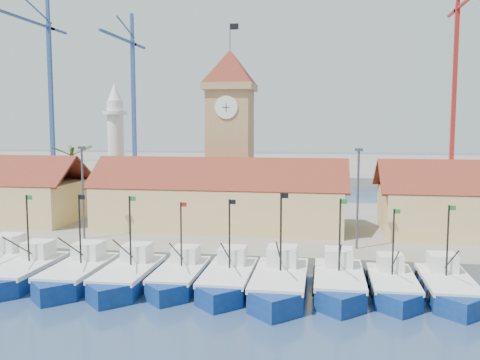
# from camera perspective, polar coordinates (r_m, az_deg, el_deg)

# --- Properties ---
(ground) EXTENTS (400.00, 400.00, 0.00)m
(ground) POSITION_cam_1_polar(r_m,az_deg,el_deg) (39.89, -7.68, -12.60)
(ground) COLOR navy
(ground) RESTS_ON ground
(quay) EXTENTS (140.00, 32.00, 1.50)m
(quay) POSITION_cam_1_polar(r_m,az_deg,el_deg) (62.32, -1.36, -4.99)
(quay) COLOR gray
(quay) RESTS_ON ground
(terminal) EXTENTS (240.00, 80.00, 2.00)m
(terminal) POSITION_cam_1_polar(r_m,az_deg,el_deg) (147.05, 4.64, 1.52)
(terminal) COLOR gray
(terminal) RESTS_ON ground
(boat_2) EXTENTS (3.58, 9.80, 7.41)m
(boat_2) POSITION_cam_1_polar(r_m,az_deg,el_deg) (46.54, -22.10, -9.28)
(boat_2) COLOR navy
(boat_2) RESTS_ON ground
(boat_3) EXTENTS (3.63, 9.95, 7.53)m
(boat_3) POSITION_cam_1_polar(r_m,az_deg,el_deg) (44.53, -17.09, -9.77)
(boat_3) COLOR navy
(boat_3) RESTS_ON ground
(boat_4) EXTENTS (3.61, 9.90, 7.49)m
(boat_4) POSITION_cam_1_polar(r_m,az_deg,el_deg) (42.98, -11.97, -10.21)
(boat_4) COLOR navy
(boat_4) RESTS_ON ground
(boat_5) EXTENTS (3.36, 9.22, 6.97)m
(boat_5) POSITION_cam_1_polar(r_m,az_deg,el_deg) (42.48, -6.55, -10.39)
(boat_5) COLOR navy
(boat_5) RESTS_ON ground
(boat_6) EXTENTS (3.54, 9.71, 7.34)m
(boat_6) POSITION_cam_1_polar(r_m,az_deg,el_deg) (41.32, -1.34, -10.77)
(boat_6) COLOR navy
(boat_6) RESTS_ON ground
(boat_7) EXTENTS (3.88, 10.64, 8.05)m
(boat_7) POSITION_cam_1_polar(r_m,az_deg,el_deg) (40.17, 4.22, -11.18)
(boat_7) COLOR navy
(boat_7) RESTS_ON ground
(boat_8) EXTENTS (3.63, 9.94, 7.52)m
(boat_8) POSITION_cam_1_polar(r_m,az_deg,el_deg) (41.10, 10.53, -10.94)
(boat_8) COLOR navy
(boat_8) RESTS_ON ground
(boat_9) EXTENTS (3.28, 8.98, 6.79)m
(boat_9) POSITION_cam_1_polar(r_m,az_deg,el_deg) (41.64, 16.03, -10.96)
(boat_9) COLOR navy
(boat_9) RESTS_ON ground
(boat_10) EXTENTS (3.46, 9.49, 7.18)m
(boat_10) POSITION_cam_1_polar(r_m,az_deg,el_deg) (42.30, 21.34, -10.82)
(boat_10) COLOR navy
(boat_10) RESTS_ON ground
(hall_center) EXTENTS (27.04, 10.13, 7.61)m
(hall_center) POSITION_cam_1_polar(r_m,az_deg,el_deg) (57.89, -2.07, -2.60)
(hall_center) COLOR #E3BF7C
(hall_center) RESTS_ON quay
(clock_tower) EXTENTS (5.80, 5.80, 22.70)m
(clock_tower) POSITION_cam_1_polar(r_m,az_deg,el_deg) (63.12, -1.06, 5.39)
(clock_tower) COLOR tan
(clock_tower) RESTS_ON quay
(minaret) EXTENTS (3.00, 3.00, 16.30)m
(minaret) POSITION_cam_1_polar(r_m,az_deg,el_deg) (69.28, -13.09, 3.46)
(minaret) COLOR silver
(minaret) RESTS_ON quay
(palm_tree) EXTENTS (5.60, 5.03, 8.39)m
(palm_tree) POSITION_cam_1_polar(r_m,az_deg,el_deg) (69.75, -17.45, 0.48)
(palm_tree) COLOR brown
(palm_tree) RESTS_ON quay
(lamp_posts) EXTENTS (80.70, 0.25, 9.03)m
(lamp_posts) POSITION_cam_1_polar(r_m,az_deg,el_deg) (49.69, -3.28, -1.16)
(lamp_posts) COLOR #3F3F44
(lamp_posts) RESTS_ON quay
(crane_blue_far) EXTENTS (1.00, 36.33, 44.45)m
(crane_blue_far) POSITION_cam_1_polar(r_m,az_deg,el_deg) (155.86, -19.95, 11.00)
(crane_blue_far) COLOR navy
(crane_blue_far) RESTS_ON terminal
(crane_blue_near) EXTENTS (1.00, 31.76, 40.63)m
(crane_blue_near) POSITION_cam_1_polar(r_m,az_deg,el_deg) (152.74, -11.50, 10.41)
(crane_blue_near) COLOR navy
(crane_blue_near) RESTS_ON terminal
(crane_red_right) EXTENTS (1.00, 35.74, 46.64)m
(crane_red_right) POSITION_cam_1_polar(r_m,az_deg,el_deg) (143.85, 22.16, 11.81)
(crane_red_right) COLOR #A11C18
(crane_red_right) RESTS_ON terminal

